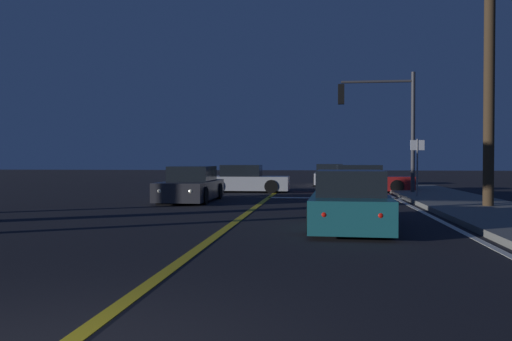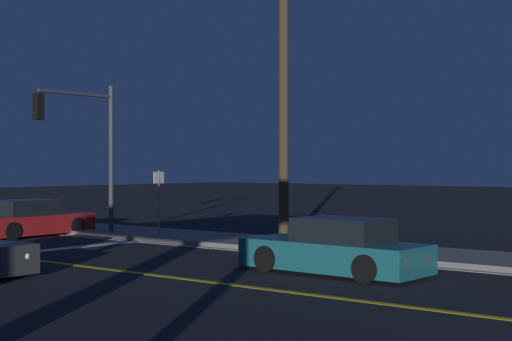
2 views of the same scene
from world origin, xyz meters
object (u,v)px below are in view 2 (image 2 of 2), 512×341
at_px(car_distant_tail_teal, 336,250).
at_px(traffic_signal_near_right, 85,135).
at_px(car_parked_curb_red, 30,220).
at_px(street_sign_corner, 159,193).
at_px(utility_pole_right, 284,72).

distance_m(car_distant_tail_teal, traffic_signal_near_right, 12.54).
height_order(car_distant_tail_teal, traffic_signal_near_right, traffic_signal_near_right).
bearing_deg(traffic_signal_near_right, car_parked_curb_red, -69.40).
bearing_deg(street_sign_corner, utility_pole_right, -71.95).
bearing_deg(car_distant_tail_teal, car_parked_curb_red, 86.35).
bearing_deg(car_parked_curb_red, traffic_signal_near_right, 18.73).
bearing_deg(car_parked_curb_red, car_distant_tail_teal, -7.63).
distance_m(traffic_signal_near_right, utility_pole_right, 7.71).
distance_m(car_distant_tail_teal, street_sign_corner, 9.74).
xyz_separation_m(car_distant_tail_teal, car_parked_curb_red, (1.42, 14.09, 0.00)).
bearing_deg(car_distant_tail_teal, utility_pole_right, 49.03).
height_order(car_distant_tail_teal, street_sign_corner, street_sign_corner).
height_order(car_parked_curb_red, utility_pole_right, utility_pole_right).
bearing_deg(utility_pole_right, car_distant_tail_teal, -133.08).
relative_size(car_parked_curb_red, street_sign_corner, 1.94).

